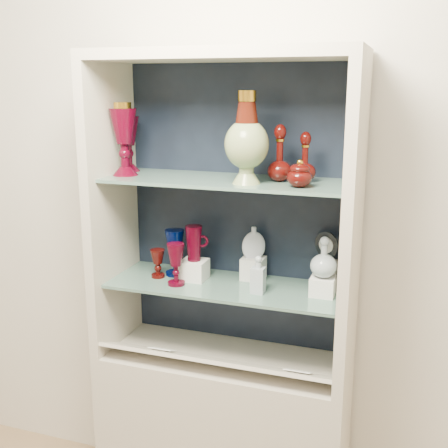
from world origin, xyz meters
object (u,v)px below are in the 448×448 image
(pedestal_lamp_right, at_px, (124,139))
(ruby_goblet_tall, at_px, (176,264))
(ruby_decanter_a, at_px, (280,150))
(flat_flask, at_px, (254,242))
(lidded_bowl, at_px, (300,173))
(cameo_medallion, at_px, (327,246))
(enamel_urn, at_px, (247,138))
(cobalt_goblet, at_px, (175,253))
(ruby_goblet_small, at_px, (158,263))
(pedestal_lamp_left, at_px, (128,142))
(clear_square_bottle, at_px, (258,274))
(clear_round_decanter, at_px, (324,258))
(ruby_decanter_b, at_px, (305,155))
(ruby_pitcher, at_px, (194,243))

(pedestal_lamp_right, bearing_deg, ruby_goblet_tall, -7.88)
(ruby_decanter_a, distance_m, flat_flask, 0.41)
(lidded_bowl, xyz_separation_m, cameo_medallion, (0.08, 0.19, -0.31))
(pedestal_lamp_right, relative_size, enamel_urn, 0.86)
(cobalt_goblet, xyz_separation_m, ruby_goblet_small, (-0.06, -0.05, -0.04))
(pedestal_lamp_left, xyz_separation_m, clear_square_bottle, (0.59, -0.11, -0.47))
(enamel_urn, relative_size, ruby_goblet_tall, 1.96)
(clear_square_bottle, relative_size, clear_round_decanter, 0.98)
(pedestal_lamp_right, height_order, lidded_bowl, pedestal_lamp_right)
(flat_flask, distance_m, cameo_medallion, 0.29)
(pedestal_lamp_left, xyz_separation_m, enamel_urn, (0.54, -0.13, 0.04))
(pedestal_lamp_right, distance_m, flat_flask, 0.65)
(ruby_goblet_small, distance_m, flat_flask, 0.40)
(ruby_decanter_a, distance_m, cobalt_goblet, 0.62)
(pedestal_lamp_left, bearing_deg, cobalt_goblet, -6.01)
(ruby_decanter_b, xyz_separation_m, clear_round_decanter, (0.09, -0.03, -0.37))
(ruby_pitcher, distance_m, cameo_medallion, 0.52)
(pedestal_lamp_right, xyz_separation_m, lidded_bowl, (0.70, -0.04, -0.09))
(cobalt_goblet, bearing_deg, ruby_decanter_b, -0.44)
(lidded_bowl, distance_m, ruby_pitcher, 0.55)
(enamel_urn, distance_m, cobalt_goblet, 0.60)
(ruby_goblet_small, height_order, clear_square_bottle, clear_square_bottle)
(ruby_goblet_tall, xyz_separation_m, flat_flask, (0.27, 0.16, 0.07))
(lidded_bowl, distance_m, ruby_goblet_small, 0.72)
(pedestal_lamp_left, bearing_deg, clear_round_decanter, -4.04)
(ruby_pitcher, xyz_separation_m, clear_square_bottle, (0.28, -0.06, -0.08))
(ruby_goblet_small, xyz_separation_m, ruby_pitcher, (0.15, 0.02, 0.09))
(ruby_decanter_a, xyz_separation_m, clear_round_decanter, (0.18, -0.01, -0.39))
(ruby_goblet_tall, bearing_deg, cobalt_goblet, 115.27)
(pedestal_lamp_left, distance_m, lidded_bowl, 0.75)
(clear_square_bottle, bearing_deg, enamel_urn, -161.71)
(ruby_goblet_tall, bearing_deg, cameo_medallion, 17.70)
(lidded_bowl, xyz_separation_m, ruby_goblet_small, (-0.59, 0.07, -0.41))
(enamel_urn, distance_m, ruby_goblet_small, 0.66)
(cobalt_goblet, bearing_deg, ruby_goblet_tall, -64.73)
(clear_round_decanter, bearing_deg, enamel_urn, -166.03)
(cobalt_goblet, height_order, ruby_pitcher, ruby_pitcher)
(enamel_urn, height_order, ruby_pitcher, enamel_urn)
(cameo_medallion, bearing_deg, ruby_decanter_a, -127.80)
(ruby_goblet_small, bearing_deg, ruby_goblet_tall, -28.44)
(pedestal_lamp_right, xyz_separation_m, enamel_urn, (0.51, -0.03, 0.02))
(clear_round_decanter, distance_m, cameo_medallion, 0.11)
(clear_square_bottle, xyz_separation_m, flat_flask, (-0.06, 0.15, 0.08))
(pedestal_lamp_left, distance_m, pedestal_lamp_right, 0.11)
(ruby_goblet_tall, height_order, clear_round_decanter, clear_round_decanter)
(ruby_decanter_a, height_order, clear_round_decanter, ruby_decanter_a)
(enamel_urn, bearing_deg, ruby_goblet_tall, -179.53)
(ruby_decanter_a, distance_m, clear_round_decanter, 0.43)
(lidded_bowl, xyz_separation_m, clear_square_bottle, (-0.15, 0.03, -0.40))
(pedestal_lamp_right, distance_m, enamel_urn, 0.51)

